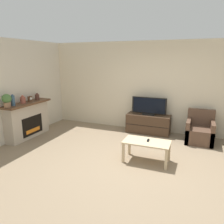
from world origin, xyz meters
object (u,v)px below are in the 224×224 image
fireplace (27,120)px  potted_plant (7,100)px  mantel_vase_left (13,100)px  tv_stand (148,124)px  mantel_vase_centre_left (23,100)px  armchair (200,132)px  mantel_vase_right (37,97)px  mantel_clock (30,99)px  coffee_table (147,144)px  tv (149,107)px  remote (148,140)px

fireplace → potted_plant: bearing=-88.5°
mantel_vase_left → tv_stand: bearing=34.2°
mantel_vase_centre_left → armchair: size_ratio=0.26×
fireplace → mantel_vase_right: mantel_vase_right is taller
mantel_clock → tv_stand: 3.51m
fireplace → mantel_clock: size_ratio=10.07×
tv_stand → coffee_table: tv_stand is taller
tv → armchair: 1.55m
mantel_vase_left → fireplace: bearing=92.1°
mantel_vase_left → potted_plant: size_ratio=0.90×
mantel_clock → tv: (3.08, 1.48, -0.28)m
mantel_vase_left → tv_stand: size_ratio=0.23×
mantel_vase_right → armchair: mantel_vase_right is taller
tv → remote: (0.41, -1.84, -0.33)m
mantel_vase_right → remote: mantel_vase_right is taller
mantel_vase_left → tv: (3.08, 2.09, -0.34)m
mantel_clock → fireplace: bearing=-96.6°
mantel_vase_left → remote: (3.49, 0.25, -0.67)m
mantel_vase_left → mantel_clock: (0.00, 0.60, -0.06)m
fireplace → potted_plant: (0.02, -0.64, 0.68)m
armchair → remote: armchair is taller
mantel_vase_right → tv_stand: size_ratio=0.16×
mantel_vase_left → tv: 3.73m
mantel_clock → potted_plant: (-0.00, -0.79, 0.11)m
mantel_clock → coffee_table: size_ratio=0.15×
mantel_vase_centre_left → coffee_table: size_ratio=0.23×
mantel_vase_left → armchair: (4.52, 1.89, -0.87)m
potted_plant → fireplace: bearing=91.5°
mantel_vase_right → remote: 3.60m
mantel_vase_right → fireplace: bearing=-92.1°
armchair → remote: bearing=-122.2°
mantel_clock → coffee_table: (3.47, -0.40, -0.68)m
tv_stand → mantel_vase_right: bearing=-159.0°
mantel_vase_left → coffee_table: 3.55m
potted_plant → remote: 3.59m
mantel_clock → coffee_table: 3.56m
mantel_vase_left → coffee_table: bearing=3.4°
potted_plant → mantel_vase_left: bearing=90.0°
mantel_vase_right → tv: bearing=21.0°
mantel_vase_centre_left → fireplace: bearing=98.3°
tv → coffee_table: 1.97m
potted_plant → tv_stand: potted_plant is taller
mantel_vase_centre_left → tv: mantel_vase_centre_left is taller
potted_plant → tv: potted_plant is taller
mantel_vase_left → remote: mantel_vase_left is taller
fireplace → armchair: bearing=17.6°
mantel_vase_left → mantel_clock: mantel_vase_left is taller
potted_plant → tv_stand: size_ratio=0.26×
tv → tv_stand: bearing=90.0°
potted_plant → coffee_table: size_ratio=0.34×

